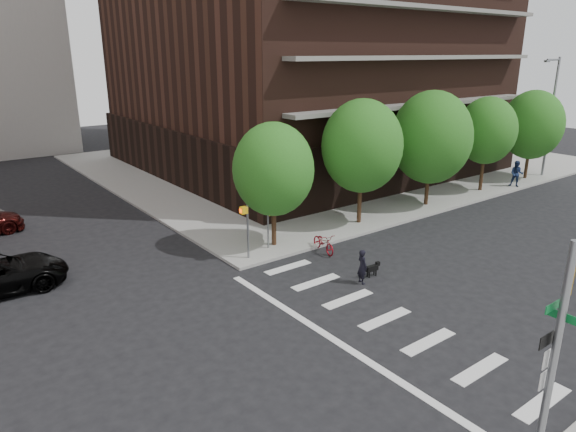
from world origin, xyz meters
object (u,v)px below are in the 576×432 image
traffic_signal (547,396)px  pedestrian_far (517,174)px  scooter (324,243)px  dog_walker (362,267)px

traffic_signal → pedestrian_far: traffic_signal is taller
scooter → pedestrian_far: (19.25, 1.00, 0.60)m
traffic_signal → dog_walker: 11.58m
traffic_signal → dog_walker: size_ratio=3.92×
traffic_signal → scooter: 15.41m
scooter → pedestrian_far: 19.29m
scooter → pedestrian_far: bearing=13.4°
traffic_signal → scooter: (6.06, 13.99, -2.21)m
dog_walker → traffic_signal: bearing=165.9°
traffic_signal → pedestrian_far: bearing=30.6°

